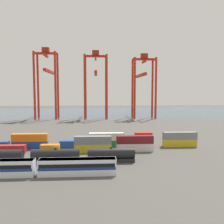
% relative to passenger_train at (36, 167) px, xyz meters
% --- Properties ---
extents(ground_plane, '(420.00, 420.00, 0.00)m').
position_rel_passenger_train_xyz_m(ground_plane, '(1.48, 61.31, -2.14)').
color(ground_plane, '#4C4944').
extents(harbour_water, '(400.00, 110.00, 0.01)m').
position_rel_passenger_train_xyz_m(harbour_water, '(1.48, 165.25, -2.14)').
color(harbour_water, '#384C60').
rests_on(harbour_water, ground_plane).
extents(passenger_train, '(37.69, 3.14, 3.90)m').
position_rel_passenger_train_xyz_m(passenger_train, '(0.00, 0.00, 0.00)').
color(passenger_train, silver).
rests_on(passenger_train, ground_plane).
extents(freight_tank_row, '(59.41, 2.84, 4.30)m').
position_rel_passenger_train_xyz_m(freight_tank_row, '(-4.88, 9.96, -0.13)').
color(freight_tank_row, '#232326').
rests_on(freight_tank_row, ground_plane).
extents(shipping_container_1, '(12.10, 2.44, 2.60)m').
position_rel_passenger_train_xyz_m(shipping_container_1, '(-14.79, 21.86, -0.84)').
color(shipping_container_1, '#AD211C').
rests_on(shipping_container_1, ground_plane).
extents(shipping_container_2, '(6.04, 2.44, 2.60)m').
position_rel_passenger_train_xyz_m(shipping_container_2, '(-0.91, 21.86, -0.84)').
color(shipping_container_2, orange).
rests_on(shipping_container_2, ground_plane).
extents(shipping_container_3, '(12.10, 2.44, 2.60)m').
position_rel_passenger_train_xyz_m(shipping_container_3, '(12.98, 21.86, -0.84)').
color(shipping_container_3, gold).
rests_on(shipping_container_3, ground_plane).
extents(shipping_container_4, '(12.10, 2.44, 2.60)m').
position_rel_passenger_train_xyz_m(shipping_container_4, '(12.98, 21.86, 1.76)').
color(shipping_container_4, slate).
rests_on(shipping_container_4, shipping_container_3).
extents(shipping_container_5, '(12.10, 2.44, 2.60)m').
position_rel_passenger_train_xyz_m(shipping_container_5, '(26.86, 21.86, -0.84)').
color(shipping_container_5, silver).
rests_on(shipping_container_5, ground_plane).
extents(shipping_container_6, '(12.10, 2.44, 2.60)m').
position_rel_passenger_train_xyz_m(shipping_container_6, '(26.86, 21.86, 1.76)').
color(shipping_container_6, maroon).
rests_on(shipping_container_6, shipping_container_5).
extents(shipping_container_10, '(12.10, 2.44, 2.60)m').
position_rel_passenger_train_xyz_m(shipping_container_10, '(-8.87, 27.77, -0.84)').
color(shipping_container_10, '#1C4299').
rests_on(shipping_container_10, ground_plane).
extents(shipping_container_11, '(12.10, 2.44, 2.60)m').
position_rel_passenger_train_xyz_m(shipping_container_11, '(-8.87, 27.77, 1.76)').
color(shipping_container_11, orange).
rests_on(shipping_container_11, shipping_container_10).
extents(shipping_container_12, '(6.04, 2.44, 2.60)m').
position_rel_passenger_train_xyz_m(shipping_container_12, '(4.36, 27.77, -0.84)').
color(shipping_container_12, '#1C4299').
rests_on(shipping_container_12, ground_plane).
extents(shipping_container_13, '(12.10, 2.44, 2.60)m').
position_rel_passenger_train_xyz_m(shipping_container_13, '(17.59, 27.77, -0.84)').
color(shipping_container_13, '#197538').
rests_on(shipping_container_13, ground_plane).
extents(shipping_container_14, '(12.10, 2.44, 2.60)m').
position_rel_passenger_train_xyz_m(shipping_container_14, '(17.59, 27.77, 1.76)').
color(shipping_container_14, silver).
rests_on(shipping_container_14, shipping_container_13).
extents(shipping_container_15, '(6.04, 2.44, 2.60)m').
position_rel_passenger_train_xyz_m(shipping_container_15, '(30.83, 27.77, -0.84)').
color(shipping_container_15, '#146066').
rests_on(shipping_container_15, ground_plane).
extents(shipping_container_16, '(6.04, 2.44, 2.60)m').
position_rel_passenger_train_xyz_m(shipping_container_16, '(30.83, 27.77, 1.76)').
color(shipping_container_16, '#AD211C').
rests_on(shipping_container_16, shipping_container_15).
extents(shipping_container_17, '(12.10, 2.44, 2.60)m').
position_rel_passenger_train_xyz_m(shipping_container_17, '(44.06, 27.77, -0.84)').
color(shipping_container_17, gold).
rests_on(shipping_container_17, ground_plane).
extents(shipping_container_18, '(12.10, 2.44, 2.60)m').
position_rel_passenger_train_xyz_m(shipping_container_18, '(44.06, 27.77, 1.76)').
color(shipping_container_18, slate).
rests_on(shipping_container_18, shipping_container_17).
extents(gantry_crane_west, '(16.04, 40.86, 50.29)m').
position_rel_passenger_train_xyz_m(gantry_crane_west, '(-21.42, 124.16, 27.85)').
color(gantry_crane_west, red).
rests_on(gantry_crane_west, ground_plane).
extents(gantry_crane_central, '(16.92, 35.35, 48.60)m').
position_rel_passenger_train_xyz_m(gantry_crane_central, '(13.75, 123.34, 26.79)').
color(gantry_crane_central, red).
rests_on(gantry_crane_central, ground_plane).
extents(gantry_crane_east, '(16.83, 39.97, 46.71)m').
position_rel_passenger_train_xyz_m(gantry_crane_east, '(48.91, 124.17, 25.88)').
color(gantry_crane_east, red).
rests_on(gantry_crane_east, ground_plane).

